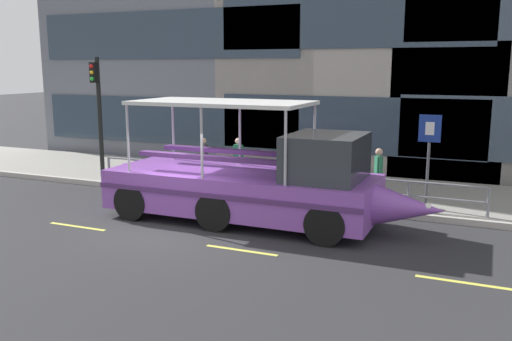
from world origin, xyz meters
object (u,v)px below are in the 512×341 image
(pedestrian_mid_left, at_px, (297,158))
(duck_tour_boat, at_px, (259,184))
(pedestrian_near_bow, at_px, (378,169))
(pedestrian_mid_right, at_px, (238,156))
(traffic_light_pole, at_px, (98,105))
(parking_sign, at_px, (429,145))
(pedestrian_near_stern, at_px, (204,155))

(pedestrian_mid_left, bearing_deg, duck_tour_boat, -88.48)
(pedestrian_near_bow, distance_m, pedestrian_mid_right, 5.04)
(traffic_light_pole, bearing_deg, pedestrian_mid_right, 11.02)
(pedestrian_near_bow, xyz_separation_m, pedestrian_mid_left, (-2.70, 0.36, 0.09))
(parking_sign, relative_size, pedestrian_near_stern, 1.78)
(pedestrian_near_stern, bearing_deg, pedestrian_mid_left, -4.81)
(pedestrian_mid_right, bearing_deg, duck_tour_boat, -57.52)
(duck_tour_boat, bearing_deg, parking_sign, 32.86)
(duck_tour_boat, relative_size, pedestrian_mid_left, 5.25)
(duck_tour_boat, relative_size, pedestrian_near_bow, 5.76)
(traffic_light_pole, height_order, parking_sign, traffic_light_pole)
(pedestrian_mid_right, height_order, pedestrian_near_stern, pedestrian_mid_right)
(pedestrian_mid_right, bearing_deg, pedestrian_mid_left, -8.95)
(traffic_light_pole, distance_m, pedestrian_mid_left, 7.61)
(traffic_light_pole, relative_size, parking_sign, 1.62)
(pedestrian_mid_left, distance_m, pedestrian_mid_right, 2.33)
(parking_sign, relative_size, pedestrian_mid_left, 1.53)
(traffic_light_pole, xyz_separation_m, pedestrian_mid_right, (5.13, 1.00, -1.67))
(pedestrian_near_bow, bearing_deg, pedestrian_mid_left, 172.32)
(parking_sign, bearing_deg, traffic_light_pole, 179.39)
(pedestrian_near_bow, bearing_deg, parking_sign, -15.22)
(traffic_light_pole, height_order, pedestrian_mid_left, traffic_light_pole)
(duck_tour_boat, xyz_separation_m, pedestrian_mid_left, (-0.09, 3.39, 0.17))
(pedestrian_near_stern, bearing_deg, pedestrian_mid_right, 2.44)
(parking_sign, height_order, pedestrian_mid_left, parking_sign)
(parking_sign, relative_size, pedestrian_near_bow, 1.68)
(traffic_light_pole, distance_m, pedestrian_near_stern, 4.27)
(duck_tour_boat, distance_m, pedestrian_mid_right, 4.44)
(pedestrian_near_bow, xyz_separation_m, pedestrian_mid_right, (-4.99, 0.73, -0.02))
(parking_sign, bearing_deg, pedestrian_near_stern, 172.20)
(parking_sign, xyz_separation_m, pedestrian_near_bow, (-1.46, 0.40, -0.85))
(traffic_light_pole, xyz_separation_m, pedestrian_near_stern, (3.80, 0.94, -1.71))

